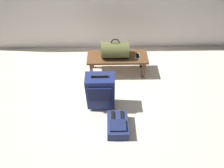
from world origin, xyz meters
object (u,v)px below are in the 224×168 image
Objects in this scene: bench at (117,59)px; cell_phone at (138,56)px; suitcase_upright_navy at (101,91)px; duffel_bag_olive at (115,50)px; backpack_navy at (118,125)px.

cell_phone is at bearing -1.79° from bench.
cell_phone is 0.22× the size of suitcase_upright_navy.
bench is 0.34m from cell_phone.
duffel_bag_olive reaches higher than cell_phone.
duffel_bag_olive is at bearing 180.00° from bench.
cell_phone is (0.33, -0.01, 0.06)m from bench.
suitcase_upright_navy reaches higher than cell_phone.
cell_phone is (0.37, -0.01, -0.13)m from duffel_bag_olive.
suitcase_upright_navy is at bearing -106.87° from duffel_bag_olive.
duffel_bag_olive is 0.67× the size of suitcase_upright_navy.
backpack_navy is at bearing -89.65° from duffel_bag_olive.
bench is 1.53× the size of suitcase_upright_navy.
bench is at bearing 178.21° from cell_phone.
backpack_navy is (0.23, -0.40, -0.24)m from suitcase_upright_navy.
cell_phone reaches higher than backpack_navy.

